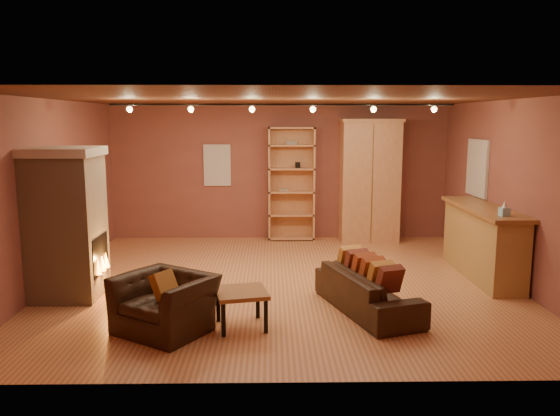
{
  "coord_description": "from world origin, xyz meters",
  "views": [
    {
      "loc": [
        -0.17,
        -8.15,
        2.51
      ],
      "look_at": [
        -0.04,
        0.2,
        1.14
      ],
      "focal_mm": 35.0,
      "sensor_mm": 36.0,
      "label": 1
    }
  ],
  "objects_px": {
    "armoire": "(369,181)",
    "armchair": "(165,294)",
    "bookcase": "(291,183)",
    "bar_counter": "(483,241)",
    "loveseat": "(367,283)",
    "coffee_table": "(241,296)",
    "fireplace": "(67,223)"
  },
  "relations": [
    {
      "from": "armoire",
      "to": "armchair",
      "type": "xyz_separation_m",
      "value": [
        -3.28,
        -4.86,
        -0.8
      ]
    },
    {
      "from": "bookcase",
      "to": "bar_counter",
      "type": "bearing_deg",
      "value": -43.86
    },
    {
      "from": "loveseat",
      "to": "coffee_table",
      "type": "bearing_deg",
      "value": 90.1
    },
    {
      "from": "fireplace",
      "to": "coffee_table",
      "type": "bearing_deg",
      "value": -25.83
    },
    {
      "from": "bookcase",
      "to": "armchair",
      "type": "height_order",
      "value": "bookcase"
    },
    {
      "from": "bookcase",
      "to": "coffee_table",
      "type": "bearing_deg",
      "value": -99.05
    },
    {
      "from": "armoire",
      "to": "coffee_table",
      "type": "bearing_deg",
      "value": -116.67
    },
    {
      "from": "fireplace",
      "to": "bookcase",
      "type": "xyz_separation_m",
      "value": [
        3.29,
        3.73,
        0.13
      ]
    },
    {
      "from": "armoire",
      "to": "coffee_table",
      "type": "height_order",
      "value": "armoire"
    },
    {
      "from": "bar_counter",
      "to": "coffee_table",
      "type": "xyz_separation_m",
      "value": [
        -3.74,
        -2.1,
        -0.19
      ]
    },
    {
      "from": "bookcase",
      "to": "armchair",
      "type": "xyz_separation_m",
      "value": [
        -1.69,
        -5.06,
        -0.73
      ]
    },
    {
      "from": "bar_counter",
      "to": "armchair",
      "type": "relative_size",
      "value": 1.91
    },
    {
      "from": "fireplace",
      "to": "armchair",
      "type": "bearing_deg",
      "value": -39.65
    },
    {
      "from": "fireplace",
      "to": "bar_counter",
      "type": "bearing_deg",
      "value": 8.11
    },
    {
      "from": "fireplace",
      "to": "armchair",
      "type": "xyz_separation_m",
      "value": [
        1.6,
        -1.33,
        -0.6
      ]
    },
    {
      "from": "bookcase",
      "to": "armoire",
      "type": "xyz_separation_m",
      "value": [
        1.6,
        -0.2,
        0.07
      ]
    },
    {
      "from": "bookcase",
      "to": "loveseat",
      "type": "relative_size",
      "value": 1.22
    },
    {
      "from": "fireplace",
      "to": "armoire",
      "type": "bearing_deg",
      "value": 35.87
    },
    {
      "from": "bar_counter",
      "to": "coffee_table",
      "type": "bearing_deg",
      "value": -150.68
    },
    {
      "from": "bookcase",
      "to": "armoire",
      "type": "height_order",
      "value": "armoire"
    },
    {
      "from": "armoire",
      "to": "armchair",
      "type": "relative_size",
      "value": 2.01
    },
    {
      "from": "armoire",
      "to": "bar_counter",
      "type": "bearing_deg",
      "value": -62.8
    },
    {
      "from": "armchair",
      "to": "coffee_table",
      "type": "relative_size",
      "value": 1.74
    },
    {
      "from": "bar_counter",
      "to": "armchair",
      "type": "bearing_deg",
      "value": -154.44
    },
    {
      "from": "coffee_table",
      "to": "bookcase",
      "type": "bearing_deg",
      "value": 80.95
    },
    {
      "from": "bar_counter",
      "to": "loveseat",
      "type": "xyz_separation_m",
      "value": [
        -2.11,
        -1.56,
        -0.2
      ]
    },
    {
      "from": "loveseat",
      "to": "armchair",
      "type": "height_order",
      "value": "armchair"
    },
    {
      "from": "bar_counter",
      "to": "coffee_table",
      "type": "distance_m",
      "value": 4.29
    },
    {
      "from": "armoire",
      "to": "bar_counter",
      "type": "distance_m",
      "value": 3.05
    },
    {
      "from": "bar_counter",
      "to": "bookcase",
      "type": "bearing_deg",
      "value": 136.14
    },
    {
      "from": "fireplace",
      "to": "bar_counter",
      "type": "height_order",
      "value": "fireplace"
    },
    {
      "from": "fireplace",
      "to": "loveseat",
      "type": "xyz_separation_m",
      "value": [
        4.13,
        -0.67,
        -0.68
      ]
    }
  ]
}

